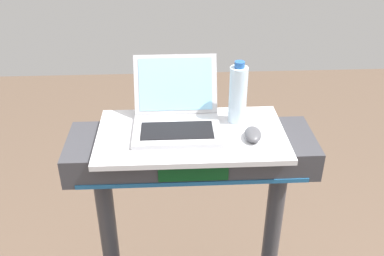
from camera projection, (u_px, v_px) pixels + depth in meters
desk_board at (191, 135)px, 1.58m from camera, size 0.68×0.38×0.02m
laptop at (177, 115)px, 1.60m from camera, size 0.31×0.32×0.22m
computer_mouse at (253, 134)px, 1.54m from camera, size 0.07×0.11×0.03m
water_bottle at (238, 94)px, 1.60m from camera, size 0.07×0.07×0.24m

